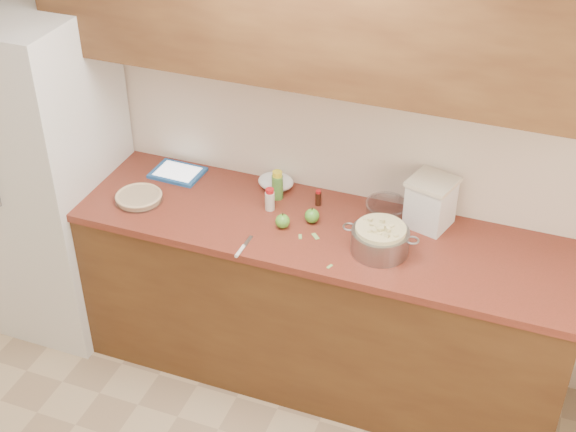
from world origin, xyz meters
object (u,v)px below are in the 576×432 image
at_px(tablet, 178,173).
at_px(flour_canister, 431,202).
at_px(pie, 139,197).
at_px(colander, 380,240).

bearing_deg(tablet, flour_canister, 2.66).
xyz_separation_m(pie, colander, (1.22, 0.02, 0.04)).
xyz_separation_m(colander, flour_canister, (0.16, 0.29, 0.06)).
bearing_deg(pie, flour_canister, 12.60).
bearing_deg(pie, tablet, 77.94).
xyz_separation_m(pie, flour_canister, (1.38, 0.31, 0.10)).
relative_size(pie, flour_canister, 0.97).
height_order(colander, tablet, colander).
relative_size(colander, flour_canister, 1.44).
distance_m(colander, flour_canister, 0.34).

